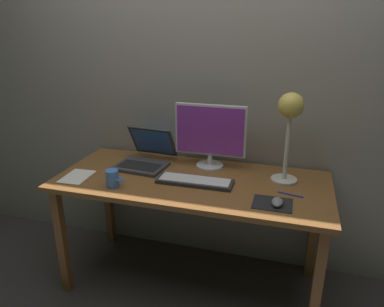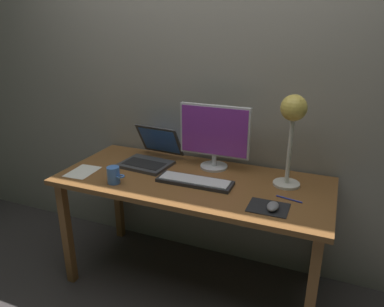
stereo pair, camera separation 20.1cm
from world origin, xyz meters
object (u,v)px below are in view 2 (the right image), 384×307
(monitor, at_px, (215,134))
(coffee_mug, at_px, (114,175))
(pen, at_px, (289,199))
(laptop, at_px, (152,153))
(desk_lamp, at_px, (293,119))
(mouse, at_px, (273,206))
(keyboard_main, at_px, (195,181))

(monitor, distance_m, coffee_mug, 0.65)
(monitor, distance_m, pen, 0.62)
(coffee_mug, bearing_deg, pen, 10.02)
(laptop, distance_m, desk_lamp, 0.94)
(pen, bearing_deg, mouse, -113.12)
(keyboard_main, bearing_deg, mouse, -16.96)
(keyboard_main, xyz_separation_m, pen, (0.53, -0.00, -0.01))
(coffee_mug, xyz_separation_m, pen, (0.96, 0.17, -0.05))
(coffee_mug, bearing_deg, laptop, 83.36)
(coffee_mug, bearing_deg, desk_lamp, 20.74)
(coffee_mug, relative_size, pen, 0.77)
(monitor, height_order, desk_lamp, desk_lamp)
(keyboard_main, distance_m, laptop, 0.44)
(monitor, distance_m, laptop, 0.44)
(monitor, xyz_separation_m, desk_lamp, (0.47, -0.09, 0.17))
(keyboard_main, distance_m, coffee_mug, 0.47)
(desk_lamp, bearing_deg, mouse, -93.21)
(monitor, height_order, pen, monitor)
(laptop, xyz_separation_m, desk_lamp, (0.88, -0.03, 0.32))
(keyboard_main, xyz_separation_m, mouse, (0.47, -0.14, 0.01))
(desk_lamp, distance_m, pen, 0.43)
(monitor, distance_m, keyboard_main, 0.34)
(mouse, xyz_separation_m, coffee_mug, (-0.90, -0.03, 0.03))
(keyboard_main, relative_size, mouse, 4.60)
(monitor, relative_size, mouse, 4.65)
(mouse, height_order, pen, mouse)
(mouse, height_order, coffee_mug, coffee_mug)
(mouse, bearing_deg, keyboard_main, 163.04)
(keyboard_main, height_order, pen, keyboard_main)
(monitor, relative_size, pen, 3.19)
(desk_lamp, distance_m, mouse, 0.49)
(laptop, height_order, coffee_mug, laptop)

